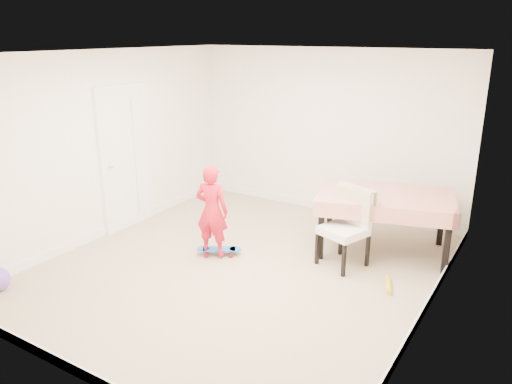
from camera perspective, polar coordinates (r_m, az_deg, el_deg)
The scene contains 16 objects.
ground at distance 6.34m, azimuth -1.74°, elevation -8.52°, with size 5.00×5.00×0.00m, color tan.
ceiling at distance 5.69m, azimuth -1.99°, elevation 15.45°, with size 4.50×5.00×0.04m, color white.
wall_back at distance 8.01m, azimuth 8.05°, elevation 6.76°, with size 4.50×0.04×2.60m, color white.
wall_front at distance 4.16m, azimuth -21.15°, elevation -4.83°, with size 4.50×0.04×2.60m, color white.
wall_left at distance 7.32m, azimuth -16.63°, elevation 5.15°, with size 0.04×5.00×2.60m, color white.
wall_right at distance 5.05m, azimuth 19.74°, elevation -0.71°, with size 0.04×5.00×2.60m, color white.
door at distance 7.58m, azimuth -14.73°, elevation 3.57°, with size 0.10×0.94×2.11m, color white.
baseboard_back at distance 8.35m, azimuth 7.71°, elevation -1.60°, with size 4.50×0.02×0.12m, color white.
baseboard_front at distance 4.75m, azimuth -19.50°, elevation -18.83°, with size 4.50×0.02×0.12m, color white.
baseboard_left at distance 7.68m, azimuth -15.86°, elevation -3.89°, with size 0.02×5.00×0.12m, color white.
baseboard_right at distance 5.55m, azimuth 18.48°, elevation -12.96°, with size 0.02×5.00×0.12m, color white.
dining_table at distance 6.82m, azimuth 14.36°, elevation -3.46°, with size 1.72×1.08×0.81m, color red, non-canonical shape.
dining_chair at distance 6.28m, azimuth 9.96°, elevation -4.09°, with size 0.54×0.62×1.00m, color white, non-canonical shape.
skateboard at distance 6.66m, azimuth -4.22°, elevation -6.81°, with size 0.59×0.21×0.09m, color blue, non-canonical shape.
child at distance 6.41m, azimuth -5.06°, elevation -2.45°, with size 0.44×0.29×1.20m, color red.
foam_toy at distance 6.06m, azimuth 14.91°, elevation -10.21°, with size 0.06×0.06×0.40m, color yellow.
Camera 1 is at (3.15, -4.73, 2.82)m, focal length 35.00 mm.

